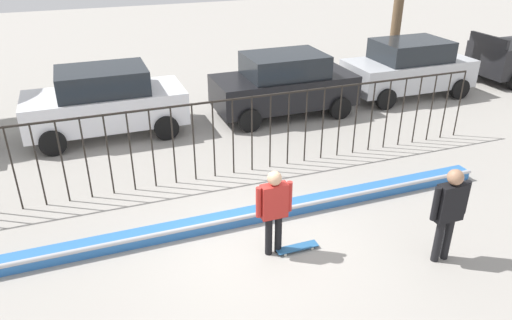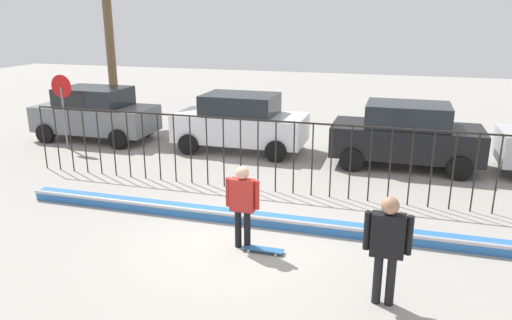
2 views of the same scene
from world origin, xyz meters
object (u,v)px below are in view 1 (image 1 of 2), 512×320
at_px(camera_operator, 449,207).
at_px(parked_car_black, 284,84).
at_px(parked_car_white, 105,101).
at_px(skateboard, 297,247).
at_px(parked_car_silver, 409,68).
at_px(skateboarder, 274,206).

xyz_separation_m(camera_operator, parked_car_black, (0.28, 7.68, -0.11)).
height_order(camera_operator, parked_car_black, parked_car_black).
bearing_deg(parked_car_white, skateboard, -69.26).
height_order(skateboard, camera_operator, camera_operator).
xyz_separation_m(parked_car_black, parked_car_silver, (4.71, 0.22, 0.00)).
relative_size(parked_car_black, parked_car_silver, 1.00).
relative_size(skateboard, parked_car_black, 0.19).
distance_m(skateboard, parked_car_silver, 9.98).
relative_size(skateboarder, camera_operator, 0.93).
height_order(parked_car_white, parked_car_silver, same).
distance_m(skateboarder, parked_car_silver, 10.20).
bearing_deg(parked_car_white, parked_car_silver, -1.19).
bearing_deg(skateboarder, parked_car_black, 55.54).
height_order(camera_operator, parked_car_silver, parked_car_silver).
height_order(parked_car_black, parked_car_silver, same).
bearing_deg(camera_operator, parked_car_silver, -117.81).
relative_size(skateboard, camera_operator, 0.45).
bearing_deg(camera_operator, parked_car_black, -87.64).
bearing_deg(parked_car_black, parked_car_white, 179.74).
xyz_separation_m(parked_car_white, parked_car_silver, (9.97, -0.06, 0.00)).
relative_size(skateboarder, skateboard, 2.08).
height_order(skateboarder, camera_operator, camera_operator).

